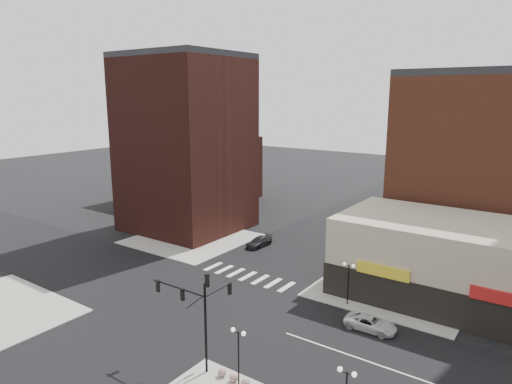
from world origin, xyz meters
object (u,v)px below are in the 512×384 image
Objects in this scene: street_lamp_ne at (349,273)px; white_suv at (371,323)px; traffic_signal at (199,305)px; street_lamp_se_a at (238,343)px; street_lamp_se_b at (346,384)px; dark_sedan_north at (259,242)px.

street_lamp_ne is 0.93× the size of white_suv.
traffic_signal is 4.12m from street_lamp_se_a.
street_lamp_se_b is at bearing -167.15° from white_suv.
traffic_signal is 1.75× the size of white_suv.
street_lamp_se_a is at bearing -2.57° from traffic_signal.
dark_sedan_north is at bearing 56.38° from white_suv.
white_suv is at bearing -42.20° from street_lamp_ne.
street_lamp_ne is at bearing 86.42° from street_lamp_se_a.
dark_sedan_north reaches higher than white_suv.
street_lamp_se_a is 13.78m from white_suv.
street_lamp_se_a reaches higher than dark_sedan_north.
street_lamp_se_a and street_lamp_ne have the same top height.
street_lamp_se_a is 1.00× the size of street_lamp_ne.
street_lamp_se_b is at bearing -66.37° from street_lamp_ne.
street_lamp_ne is at bearing 45.83° from white_suv.
street_lamp_ne is 0.94× the size of dark_sedan_north.
dark_sedan_north is at bearing 115.78° from traffic_signal.
dark_sedan_north is (-23.94, 25.38, -2.65)m from street_lamp_se_b.
traffic_signal reaches higher than street_lamp_se_b.
street_lamp_se_b is at bearing -44.53° from dark_sedan_north.
street_lamp_se_b is 13.40m from white_suv.
street_lamp_se_a is at bearing -55.72° from dark_sedan_north.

